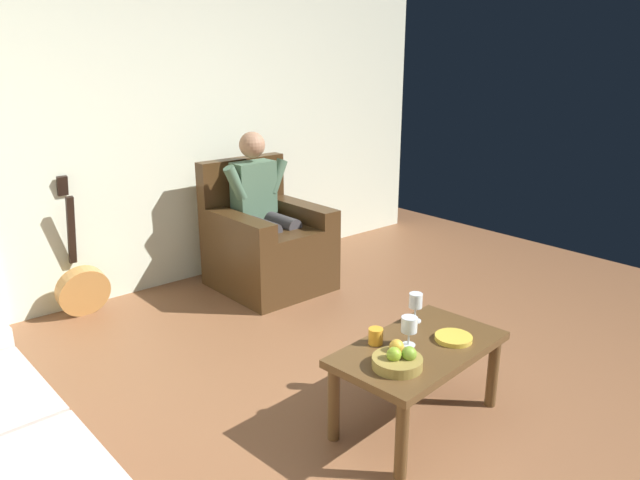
# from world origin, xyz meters

# --- Properties ---
(ground_plane) EXTENTS (6.72, 6.72, 0.00)m
(ground_plane) POSITION_xyz_m (0.00, 0.00, 0.00)
(ground_plane) COLOR brown
(wall_back) EXTENTS (5.63, 0.06, 2.62)m
(wall_back) POSITION_xyz_m (0.00, -2.83, 1.31)
(wall_back) COLOR silver
(wall_back) RESTS_ON ground
(armchair) EXTENTS (0.79, 0.85, 1.02)m
(armchair) POSITION_xyz_m (-0.60, -2.23, 0.35)
(armchair) COLOR #3E2813
(armchair) RESTS_ON ground
(person_seated) EXTENTS (0.60, 0.58, 1.25)m
(person_seated) POSITION_xyz_m (-0.60, -2.25, 0.67)
(person_seated) COLOR #4A684F
(person_seated) RESTS_ON ground
(coffee_table) EXTENTS (0.95, 0.59, 0.44)m
(coffee_table) POSITION_xyz_m (-0.06, -0.17, 0.36)
(coffee_table) COLOR #52381D
(coffee_table) RESTS_ON ground
(guitar) EXTENTS (0.37, 0.28, 1.02)m
(guitar) POSITION_xyz_m (0.76, -2.63, 0.22)
(guitar) COLOR #BB8242
(guitar) RESTS_ON ground
(wine_glass_near) EXTENTS (0.07, 0.07, 0.16)m
(wine_glass_near) POSITION_xyz_m (-0.26, -0.38, 0.55)
(wine_glass_near) COLOR silver
(wine_glass_near) RESTS_ON coffee_table
(wine_glass_far) EXTENTS (0.08, 0.08, 0.15)m
(wine_glass_far) POSITION_xyz_m (-0.02, -0.21, 0.54)
(wine_glass_far) COLOR silver
(wine_glass_far) RESTS_ON coffee_table
(fruit_bowl) EXTENTS (0.24, 0.24, 0.11)m
(fruit_bowl) POSITION_xyz_m (0.18, -0.10, 0.47)
(fruit_bowl) COLOR olive
(fruit_bowl) RESTS_ON coffee_table
(decorative_dish) EXTENTS (0.19, 0.19, 0.02)m
(decorative_dish) POSITION_xyz_m (-0.24, -0.10, 0.45)
(decorative_dish) COLOR gold
(decorative_dish) RESTS_ON coffee_table
(candle_jar) EXTENTS (0.07, 0.07, 0.08)m
(candle_jar) POSITION_xyz_m (0.09, -0.33, 0.48)
(candle_jar) COLOR orange
(candle_jar) RESTS_ON coffee_table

